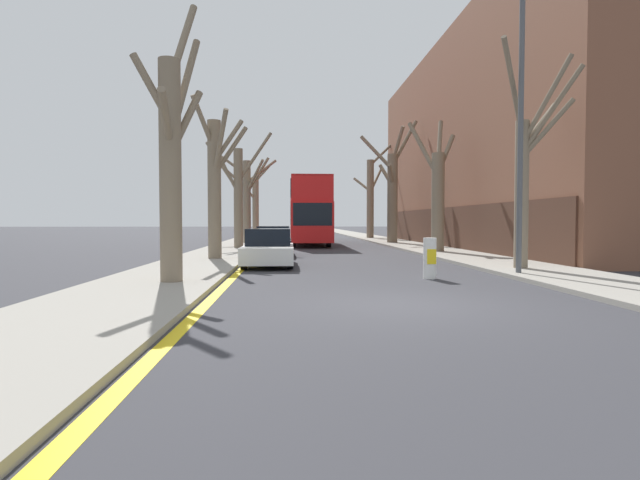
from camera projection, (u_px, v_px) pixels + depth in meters
ground_plane at (404, 305)px, 9.85m from camera, size 300.00×300.00×0.00m
sidewalk_left at (261, 235)px, 59.37m from camera, size 3.25×120.00×0.12m
sidewalk_right at (356, 235)px, 60.06m from camera, size 3.25×120.00×0.12m
building_facade_right at (512, 145)px, 32.67m from camera, size 10.08×32.63×13.33m
kerb_line_stripe at (276, 235)px, 59.48m from camera, size 0.24×120.00×0.01m
street_tree_left_0 at (172, 156)px, 12.66m from camera, size 1.68×3.05×7.55m
street_tree_left_1 at (216, 182)px, 20.57m from camera, size 2.16×2.50×6.65m
street_tree_left_2 at (238, 193)px, 28.90m from camera, size 3.98×1.53×6.89m
street_tree_left_3 at (247, 195)px, 35.74m from camera, size 4.80×2.95×6.93m
street_tree_left_4 at (256, 203)px, 43.93m from camera, size 2.88×2.50×7.13m
street_tree_right_0 at (526, 174)px, 16.17m from camera, size 3.36×3.28×6.88m
street_tree_right_1 at (437, 194)px, 25.68m from camera, size 2.31×2.25×7.09m
street_tree_right_2 at (392, 190)px, 36.19m from camera, size 4.09×2.75×8.96m
street_tree_right_3 at (371, 196)px, 46.72m from camera, size 3.99×2.43×9.29m
double_decker_bus at (309, 209)px, 35.46m from camera, size 2.63×11.67×4.49m
parked_car_0 at (269, 248)px, 18.43m from camera, size 1.82×4.10×1.38m
parked_car_1 at (273, 242)px, 23.96m from camera, size 1.71×4.11×1.42m
lamp_post at (518, 118)px, 14.72m from camera, size 1.40×0.20×8.49m
traffic_bollard at (430, 258)px, 14.33m from camera, size 0.38×0.39×1.18m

